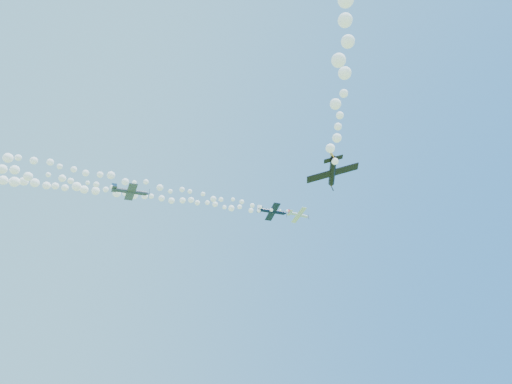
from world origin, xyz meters
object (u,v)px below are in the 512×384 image
plane_black (332,172)px  plane_navy (272,211)px  plane_white (299,215)px  plane_grey (131,192)px

plane_black → plane_navy: bearing=15.3°
plane_white → plane_black: size_ratio=0.88×
plane_white → plane_black: plane_white is taller
plane_white → plane_navy: size_ratio=0.75×
plane_black → plane_grey: bearing=66.3°
plane_white → plane_navy: bearing=170.7°
plane_navy → plane_grey: 36.63m
plane_white → plane_grey: plane_white is taller
plane_grey → plane_black: size_ratio=1.14×
plane_grey → plane_black: (20.07, -36.16, -8.40)m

